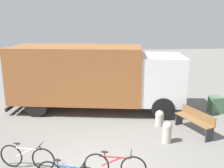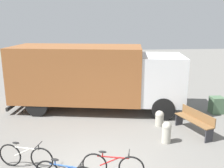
% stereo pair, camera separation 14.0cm
% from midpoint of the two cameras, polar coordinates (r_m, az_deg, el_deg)
% --- Properties ---
extents(delivery_truck, '(8.22, 3.80, 3.01)m').
position_cam_midpoint_polar(delivery_truck, '(11.72, -3.62, 2.14)').
color(delivery_truck, '#99592D').
rests_on(delivery_truck, ground).
extents(park_bench, '(0.93, 1.77, 0.86)m').
position_cam_midpoint_polar(park_bench, '(10.01, 18.80, -7.86)').
color(park_bench, brown).
rests_on(park_bench, ground).
extents(bicycle_near, '(1.64, 0.61, 0.79)m').
position_cam_midpoint_polar(bicycle_near, '(7.82, -18.64, -15.38)').
color(bicycle_near, black).
rests_on(bicycle_near, ground).
extents(bicycle_far, '(1.66, 0.54, 0.79)m').
position_cam_midpoint_polar(bicycle_far, '(7.03, 0.75, -18.18)').
color(bicycle_far, black).
rests_on(bicycle_far, ground).
extents(bollard_near_bench, '(0.33, 0.33, 0.77)m').
position_cam_midpoint_polar(bollard_near_bench, '(9.01, 12.80, -10.54)').
color(bollard_near_bench, '#B2AD9E').
rests_on(bollard_near_bench, ground).
extents(bollard_far_bench, '(0.35, 0.35, 0.64)m').
position_cam_midpoint_polar(bollard_far_bench, '(10.35, 11.19, -7.58)').
color(bollard_far_bench, '#B2AD9E').
rests_on(bollard_far_bench, ground).
extents(utility_box, '(0.56, 0.51, 0.76)m').
position_cam_midpoint_polar(utility_box, '(12.50, 23.09, -4.44)').
color(utility_box, '#4C6B4C').
rests_on(utility_box, ground).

